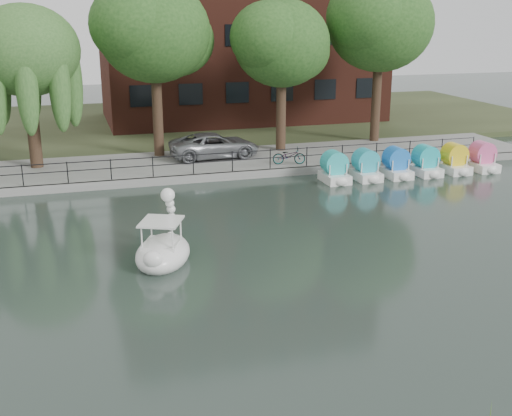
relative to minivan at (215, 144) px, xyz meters
name	(u,v)px	position (x,y,z in m)	size (l,w,h in m)	color
ground_plane	(277,286)	(-1.84, -16.53, -1.18)	(120.00, 120.00, 0.00)	#35413E
promenade	(184,165)	(-1.84, -0.53, -0.98)	(40.00, 6.00, 0.40)	gray
kerb	(194,179)	(-1.84, -3.48, -0.98)	(40.00, 0.25, 0.40)	gray
land_strip	(149,124)	(-1.84, 13.47, -1.00)	(60.00, 22.00, 0.36)	#47512D
railing	(193,159)	(-1.84, -3.28, -0.04)	(32.00, 0.05, 1.00)	black
willow_mid	(25,51)	(-9.34, 0.47, 5.07)	(5.32, 5.32, 8.15)	#473323
broadleaf_center	(154,32)	(-2.84, 1.47, 5.88)	(6.00, 6.00, 9.25)	#473323
broadleaf_right	(282,44)	(4.16, 0.97, 5.20)	(5.40, 5.40, 8.32)	#473323
broadleaf_far	(380,24)	(10.66, 1.97, 6.22)	(6.30, 6.30, 9.71)	#473323
minivan	(215,144)	(0.00, 0.00, 0.00)	(5.62, 2.59, 1.56)	gray
bicycle	(289,155)	(3.40, -2.65, -0.28)	(1.72, 0.60, 1.00)	gray
swan_boat	(163,247)	(-4.91, -13.53, -0.67)	(2.71, 3.24, 2.35)	white
pedal_boat_row	(411,164)	(9.11, -5.31, -0.58)	(9.65, 1.70, 1.40)	white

